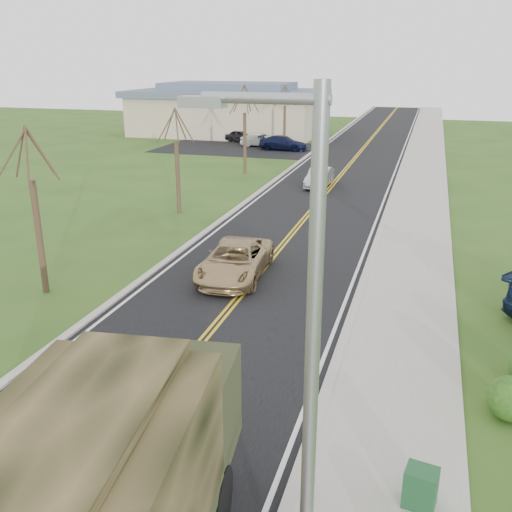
% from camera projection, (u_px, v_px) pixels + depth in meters
% --- Properties ---
extents(road, '(8.00, 120.00, 0.01)m').
position_uv_depth(road, '(349.00, 165.00, 46.32)').
color(road, black).
rests_on(road, ground).
extents(curb_right, '(0.30, 120.00, 0.12)m').
position_uv_depth(curb_right, '(402.00, 167.00, 45.17)').
color(curb_right, '#9E998E').
rests_on(curb_right, ground).
extents(sidewalk_right, '(3.20, 120.00, 0.10)m').
position_uv_depth(sidewalk_right, '(425.00, 168.00, 44.69)').
color(sidewalk_right, '#9E998E').
rests_on(sidewalk_right, ground).
extents(curb_left, '(0.30, 120.00, 0.10)m').
position_uv_depth(curb_left, '(300.00, 162.00, 47.44)').
color(curb_left, '#9E998E').
rests_on(curb_left, ground).
extents(street_light, '(1.65, 0.22, 8.00)m').
position_uv_depth(street_light, '(303.00, 386.00, 6.91)').
color(street_light, gray).
rests_on(street_light, ground).
extents(bare_tree_a, '(1.93, 2.26, 6.08)m').
position_uv_depth(bare_tree_a, '(38.00, 224.00, 20.25)').
color(bare_tree_a, '#38281C').
rests_on(bare_tree_a, ground).
extents(bare_tree_b, '(1.83, 2.14, 5.73)m').
position_uv_depth(bare_tree_b, '(177.00, 169.00, 31.15)').
color(bare_tree_b, '#38281C').
rests_on(bare_tree_b, ground).
extents(bare_tree_c, '(2.04, 2.39, 6.42)m').
position_uv_depth(bare_tree_c, '(245.00, 136.00, 41.90)').
color(bare_tree_c, '#38281C').
rests_on(bare_tree_c, ground).
extents(bare_tree_d, '(1.88, 2.20, 5.91)m').
position_uv_depth(bare_tree_d, '(285.00, 123.00, 52.82)').
color(bare_tree_d, '#38281C').
rests_on(bare_tree_d, ground).
extents(commercial_building, '(25.50, 21.50, 5.65)m').
position_uv_depth(commercial_building, '(229.00, 110.00, 64.25)').
color(commercial_building, tan).
rests_on(commercial_building, ground).
extents(suv_champagne, '(2.58, 5.08, 1.37)m').
position_uv_depth(suv_champagne, '(235.00, 260.00, 22.37)').
color(suv_champagne, tan).
rests_on(suv_champagne, ground).
extents(sedan_silver, '(1.40, 3.82, 1.25)m').
position_uv_depth(sedan_silver, '(319.00, 178.00, 38.21)').
color(sedan_silver, silver).
rests_on(sedan_silver, ground).
extents(utility_box_near, '(0.67, 0.59, 0.80)m').
position_uv_depth(utility_box_near, '(420.00, 488.00, 10.80)').
color(utility_box_near, '#1A4926').
rests_on(utility_box_near, sidewalk_right).
extents(lot_car_dark, '(3.82, 2.49, 1.21)m').
position_uv_depth(lot_car_dark, '(241.00, 136.00, 58.60)').
color(lot_car_dark, black).
rests_on(lot_car_dark, ground).
extents(lot_car_silver, '(3.96, 1.61, 1.28)m').
position_uv_depth(lot_car_silver, '(261.00, 140.00, 55.57)').
color(lot_car_silver, '#BBBABF').
rests_on(lot_car_silver, ground).
extents(lot_car_navy, '(4.68, 2.09, 1.33)m').
position_uv_depth(lot_car_navy, '(283.00, 143.00, 53.49)').
color(lot_car_navy, black).
rests_on(lot_car_navy, ground).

